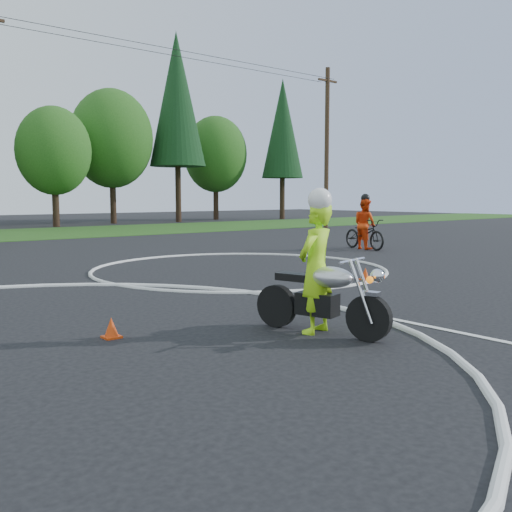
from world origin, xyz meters
TOP-DOWN VIEW (x-y plane):
  - ground at (0.00, 0.00)m, footprint 120.00×120.00m
  - course_markings at (2.17, 4.35)m, footprint 19.05×19.05m
  - primary_motorcycle at (4.39, 1.30)m, footprint 0.86×2.15m
  - rider_primary_grp at (4.37, 1.43)m, footprint 0.81×0.64m
  - rider_second_grp at (15.36, 9.73)m, footprint 1.15×2.30m
  - traffic_cones at (2.12, 1.52)m, footprint 15.69×6.95m
  - treeline at (14.78, 34.61)m, footprint 38.20×8.10m

SIDE VIEW (x-z plane):
  - ground at x=0.00m, z-range 0.00..0.00m
  - course_markings at x=2.17m, z-range -0.05..0.07m
  - traffic_cones at x=2.12m, z-range -0.01..0.29m
  - primary_motorcycle at x=4.39m, z-range -0.02..1.14m
  - rider_second_grp at x=15.36m, z-range -0.31..1.80m
  - rider_primary_grp at x=4.37m, z-range -0.04..2.11m
  - treeline at x=14.78m, z-range -0.64..13.88m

